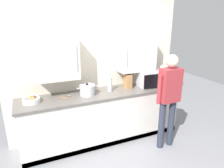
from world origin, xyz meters
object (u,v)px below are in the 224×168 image
Objects in this scene: stock_pot at (87,90)px; knife_block at (128,81)px; person_figure at (169,94)px; fruit_bowl at (31,100)px; microwave_oven at (149,78)px; thermos_flask at (110,84)px; wooden_spoon at (67,97)px.

knife_block reaches higher than stock_pot.
stock_pot is 0.22× the size of person_figure.
knife_block reaches higher than fruit_bowl.
microwave_oven is 2.04× the size of fruit_bowl.
thermos_flask is at bearing -178.62° from microwave_oven.
thermos_flask reaches higher than wooden_spoon.
knife_block is at bearing 179.23° from microwave_oven.
person_figure is (2.08, -0.67, 0.01)m from fruit_bowl.
microwave_oven is at bearing 84.64° from person_figure.
stock_pot is at bearing 152.12° from person_figure.
microwave_oven is 1.57× the size of knife_block.
microwave_oven is at bearing 0.45° from wooden_spoon.
person_figure is (0.40, -0.68, -0.08)m from knife_block.
stock_pot reaches higher than fruit_bowl.
wooden_spoon is 0.76× the size of fruit_bowl.
knife_block is (0.80, 0.05, 0.04)m from stock_pot.
person_figure is (-0.06, -0.68, -0.09)m from microwave_oven.
knife_block is at bearing 120.30° from person_figure.
microwave_oven reaches higher than fruit_bowl.
knife_block is (1.68, 0.02, 0.09)m from fruit_bowl.
microwave_oven is at bearing 2.06° from stock_pot.
wooden_spoon is 0.75× the size of thermos_flask.
wooden_spoon is at bearing -179.05° from knife_block.
thermos_flask is (-0.37, -0.03, 0.00)m from knife_block.
wooden_spoon is at bearing 156.63° from person_figure.
knife_block is (-0.46, 0.01, -0.01)m from microwave_oven.
person_figure is at bearing -95.36° from microwave_oven.
fruit_bowl is at bearing 179.53° from thermos_flask.
stock_pot is 1.35m from person_figure.
fruit_bowl is 0.99× the size of thermos_flask.
stock_pot is 1.80× the size of wooden_spoon.
microwave_oven is at bearing -0.77° from knife_block.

